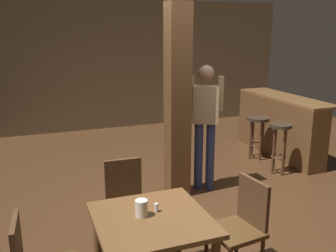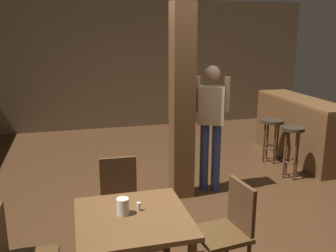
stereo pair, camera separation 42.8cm
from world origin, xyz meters
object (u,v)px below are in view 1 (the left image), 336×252
at_px(standing_person, 205,119).
at_px(bar_stool_near, 280,137).
at_px(salt_shaker, 156,208).
at_px(bar_counter, 279,126).
at_px(chair_north, 126,200).
at_px(bar_stool_mid, 257,127).
at_px(dining_table, 152,232).
at_px(chair_east, 242,223).
at_px(napkin_cup, 141,208).

relative_size(standing_person, bar_stool_near, 2.19).
relative_size(salt_shaker, bar_counter, 0.04).
xyz_separation_m(chair_north, bar_stool_mid, (2.78, 1.85, 0.05)).
distance_m(salt_shaker, bar_stool_near, 3.26).
relative_size(salt_shaker, bar_stool_near, 0.09).
distance_m(dining_table, bar_stool_near, 3.35).
bearing_deg(chair_east, salt_shaker, 176.48).
bearing_deg(bar_stool_near, napkin_cup, -145.22).
height_order(chair_east, standing_person, standing_person).
height_order(salt_shaker, bar_counter, bar_counter).
height_order(dining_table, chair_north, chair_north).
relative_size(napkin_cup, bar_counter, 0.07).
xyz_separation_m(chair_north, bar_stool_near, (2.70, 1.12, 0.07)).
xyz_separation_m(chair_north, bar_counter, (3.25, 1.88, 0.02)).
bearing_deg(salt_shaker, bar_stool_near, 35.71).
relative_size(salt_shaker, standing_person, 0.04).
height_order(dining_table, bar_stool_mid, dining_table).
bearing_deg(bar_counter, chair_east, -131.68).
xyz_separation_m(napkin_cup, standing_person, (1.44, 1.82, 0.20)).
relative_size(chair_north, bar_stool_near, 1.13).
bearing_deg(bar_stool_mid, chair_east, -125.98).
bearing_deg(napkin_cup, salt_shaker, 11.67).
height_order(dining_table, bar_stool_near, bar_stool_near).
bearing_deg(standing_person, chair_north, -143.41).
distance_m(dining_table, standing_person, 2.35).
bearing_deg(salt_shaker, standing_person, 53.79).
bearing_deg(standing_person, bar_counter, 24.78).
distance_m(standing_person, bar_stool_mid, 1.70).
bearing_deg(bar_stool_near, bar_counter, 54.11).
bearing_deg(bar_stool_near, salt_shaker, -144.29).
xyz_separation_m(chair_north, standing_person, (1.37, 1.02, 0.50)).
xyz_separation_m(napkin_cup, salt_shaker, (0.13, 0.03, -0.03)).
bearing_deg(chair_north, bar_stool_mid, 33.64).
bearing_deg(bar_stool_mid, standing_person, -149.43).
bearing_deg(dining_table, bar_counter, 40.01).
relative_size(dining_table, bar_stool_near, 1.13).
bearing_deg(napkin_cup, bar_counter, 38.94).
xyz_separation_m(dining_table, bar_stool_mid, (2.78, 2.69, -0.05)).
bearing_deg(dining_table, bar_stool_mid, 44.08).
bearing_deg(bar_stool_near, chair_north, -157.38).
height_order(chair_north, salt_shaker, chair_north).
relative_size(chair_north, napkin_cup, 6.51).
distance_m(napkin_cup, salt_shaker, 0.14).
bearing_deg(napkin_cup, chair_north, 84.69).
distance_m(napkin_cup, standing_person, 2.33).
relative_size(chair_east, napkin_cup, 6.51).
height_order(standing_person, bar_stool_near, standing_person).
height_order(standing_person, bar_stool_mid, standing_person).
bearing_deg(chair_east, bar_counter, 48.32).
relative_size(chair_east, bar_stool_near, 1.13).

